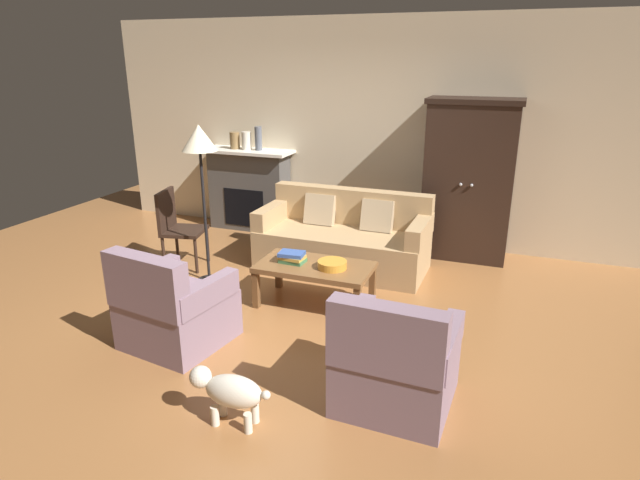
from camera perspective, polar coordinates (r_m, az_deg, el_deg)
ground_plane at (r=5.14m, az=-3.91°, el=-7.90°), size 9.60×9.60×0.00m
back_wall at (r=7.03m, az=4.60°, el=11.46°), size 7.20×0.10×2.80m
fireplace at (r=7.54m, az=-7.55°, el=5.43°), size 1.26×0.48×1.12m
armoire at (r=6.54m, az=15.58°, el=6.17°), size 1.06×0.57×1.88m
couch at (r=6.14m, az=2.54°, el=-0.02°), size 1.93×0.88×0.86m
coffee_table at (r=5.17m, az=-0.56°, el=-3.22°), size 1.10×0.60×0.42m
fruit_bowl at (r=5.06m, az=1.32°, el=-2.64°), size 0.28×0.28×0.07m
book_stack at (r=5.20m, az=-3.00°, el=-1.84°), size 0.26×0.19×0.11m
mantel_vase_bronze at (r=7.48m, az=-9.08°, el=10.44°), size 0.13×0.13×0.22m
mantel_vase_cream at (r=7.39m, az=-7.85°, el=10.46°), size 0.13×0.13×0.24m
mantel_vase_slate at (r=7.30m, az=-6.59°, el=10.71°), size 0.10×0.10×0.32m
armchair_near_left at (r=4.66m, az=-15.37°, el=-7.23°), size 0.88×0.88×0.88m
armchair_near_right at (r=3.80m, az=8.01°, el=-13.08°), size 0.81×0.80×0.88m
side_chair_wooden at (r=6.30m, az=-15.07°, el=1.68°), size 0.52×0.52×0.90m
floor_lamp at (r=5.55m, az=-12.71°, el=9.60°), size 0.36×0.36×1.68m
dog at (r=3.69m, az=-9.67°, el=-15.59°), size 0.57×0.22×0.39m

